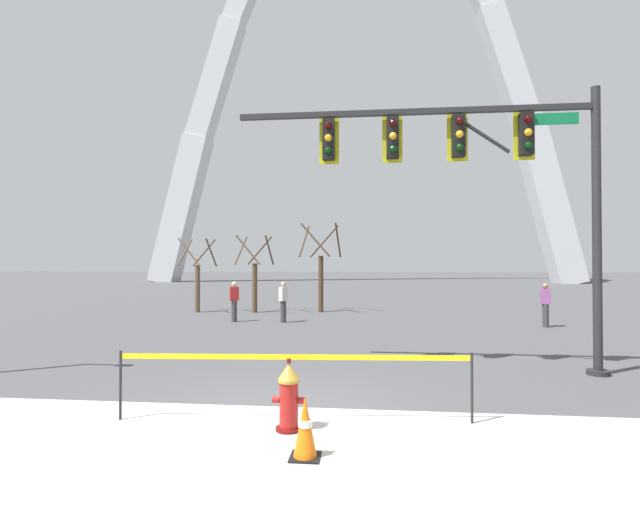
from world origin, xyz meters
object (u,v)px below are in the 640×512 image
at_px(fire_hydrant, 289,397).
at_px(pedestrian_standing_center, 546,305).
at_px(pedestrian_walking_right, 283,301).
at_px(traffic_signal_gantry, 479,165).
at_px(monument_arch, 358,85).
at_px(traffic_cone_by_hydrant, 305,428).
at_px(pedestrian_walking_left, 234,301).

bearing_deg(fire_hydrant, pedestrian_standing_center, 56.58).
distance_m(fire_hydrant, pedestrian_walking_right, 11.91).
xyz_separation_m(traffic_signal_gantry, monument_arch, (-3.67, 46.72, 19.67)).
relative_size(traffic_cone_by_hydrant, pedestrian_standing_center, 0.46).
relative_size(fire_hydrant, pedestrian_standing_center, 0.62).
height_order(pedestrian_standing_center, pedestrian_walking_right, same).
height_order(fire_hydrant, pedestrian_walking_right, pedestrian_walking_right).
distance_m(traffic_cone_by_hydrant, pedestrian_walking_right, 12.86).
relative_size(traffic_cone_by_hydrant, pedestrian_walking_left, 0.46).
bearing_deg(pedestrian_standing_center, fire_hydrant, -123.42).
distance_m(monument_arch, pedestrian_walking_right, 45.35).
relative_size(fire_hydrant, traffic_cone_by_hydrant, 1.36).
relative_size(fire_hydrant, monument_arch, 0.02).
relative_size(traffic_signal_gantry, pedestrian_standing_center, 4.92).
bearing_deg(pedestrian_standing_center, pedestrian_walking_left, 178.13).
bearing_deg(pedestrian_walking_left, pedestrian_standing_center, -1.87).
distance_m(traffic_signal_gantry, pedestrian_standing_center, 9.20).
bearing_deg(pedestrian_walking_left, pedestrian_walking_right, 0.10).
xyz_separation_m(pedestrian_walking_left, pedestrian_standing_center, (11.67, -0.38, 0.00)).
height_order(fire_hydrant, monument_arch, monument_arch).
bearing_deg(traffic_cone_by_hydrant, traffic_signal_gantry, 56.91).
bearing_deg(traffic_signal_gantry, monument_arch, 94.49).
distance_m(pedestrian_walking_left, pedestrian_standing_center, 11.67).
xyz_separation_m(pedestrian_walking_left, pedestrian_walking_right, (1.97, 0.00, 0.00)).
relative_size(traffic_signal_gantry, pedestrian_walking_left, 4.92).
height_order(traffic_cone_by_hydrant, monument_arch, monument_arch).
bearing_deg(monument_arch, pedestrian_walking_right, -92.96).
xyz_separation_m(pedestrian_standing_center, pedestrian_walking_right, (-9.70, 0.39, 0.00)).
bearing_deg(traffic_cone_by_hydrant, fire_hydrant, 111.34).
bearing_deg(traffic_signal_gantry, pedestrian_standing_center, 61.65).
relative_size(traffic_signal_gantry, pedestrian_walking_right, 4.92).
xyz_separation_m(traffic_cone_by_hydrant, traffic_signal_gantry, (3.09, 4.75, 4.05)).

